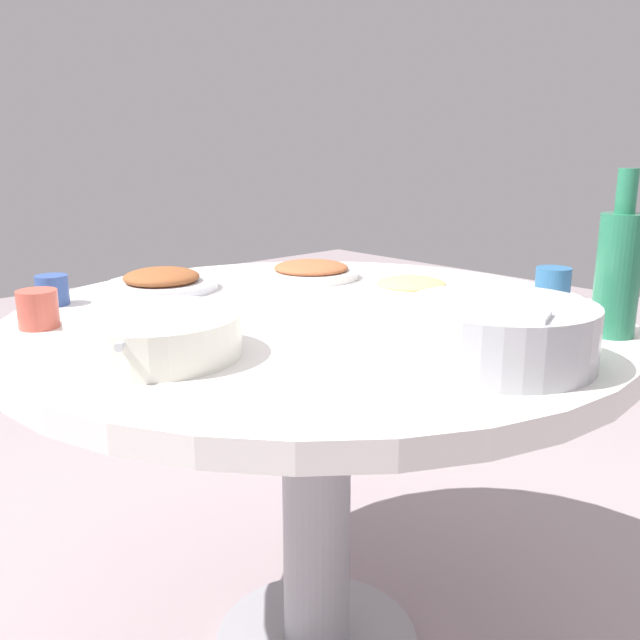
{
  "coord_description": "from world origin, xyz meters",
  "views": [
    {
      "loc": [
        0.93,
        -0.86,
        1.06
      ],
      "look_at": [
        0.11,
        -0.09,
        0.77
      ],
      "focal_mm": 38.89,
      "sensor_mm": 36.0,
      "label": 1
    }
  ],
  "objects": [
    {
      "name": "round_dining_table",
      "position": [
        0.0,
        0.0,
        0.61
      ],
      "size": [
        1.15,
        1.15,
        0.74
      ],
      "color": "#99999E",
      "rests_on": "ground"
    },
    {
      "name": "rice_bowl",
      "position": [
        0.4,
        -0.01,
        0.79
      ],
      "size": [
        0.27,
        0.27,
        0.1
      ],
      "color": "#B2B5BA",
      "rests_on": "round_dining_table"
    },
    {
      "name": "soup_bowl",
      "position": [
        0.03,
        -0.36,
        0.77
      ],
      "size": [
        0.26,
        0.26,
        0.06
      ],
      "color": "white",
      "rests_on": "round_dining_table"
    },
    {
      "name": "dish_stirfry",
      "position": [
        -0.39,
        -0.1,
        0.76
      ],
      "size": [
        0.24,
        0.24,
        0.05
      ],
      "color": "silver",
      "rests_on": "round_dining_table"
    },
    {
      "name": "dish_noodles",
      "position": [
        0.02,
        0.25,
        0.76
      ],
      "size": [
        0.21,
        0.21,
        0.04
      ],
      "color": "white",
      "rests_on": "round_dining_table"
    },
    {
      "name": "dish_tofu_braise",
      "position": [
        -0.26,
        0.22,
        0.76
      ],
      "size": [
        0.22,
        0.22,
        0.04
      ],
      "color": "silver",
      "rests_on": "round_dining_table"
    },
    {
      "name": "green_bottle",
      "position": [
        0.45,
        0.26,
        0.85
      ],
      "size": [
        0.07,
        0.07,
        0.27
      ],
      "color": "#297A56",
      "rests_on": "round_dining_table"
    },
    {
      "name": "tea_cup_near",
      "position": [
        0.24,
        0.43,
        0.78
      ],
      "size": [
        0.07,
        0.07,
        0.07
      ],
      "primitive_type": "cylinder",
      "color": "#2B5E8E",
      "rests_on": "round_dining_table"
    },
    {
      "name": "tea_cup_far",
      "position": [
        -0.25,
        -0.42,
        0.78
      ],
      "size": [
        0.07,
        0.07,
        0.07
      ],
      "primitive_type": "cylinder",
      "color": "#C65445",
      "rests_on": "round_dining_table"
    },
    {
      "name": "tea_cup_side",
      "position": [
        -0.41,
        -0.33,
        0.77
      ],
      "size": [
        0.06,
        0.06,
        0.06
      ],
      "primitive_type": "cylinder",
      "color": "#334F94",
      "rests_on": "round_dining_table"
    }
  ]
}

